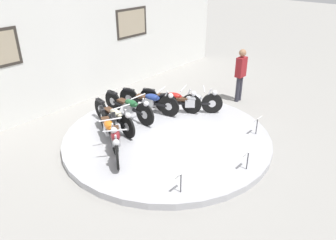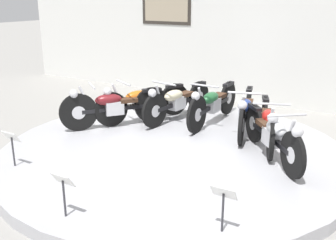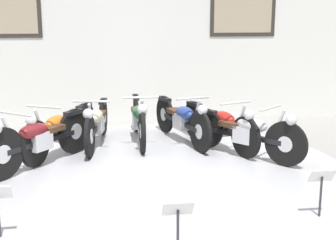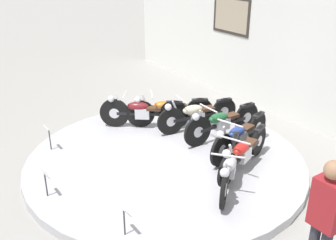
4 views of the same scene
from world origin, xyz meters
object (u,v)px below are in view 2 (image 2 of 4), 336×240
object	(u,v)px
motorcycle_orange	(142,101)
info_placard_front_centre	(63,185)
motorcycle_red	(268,122)
motorcycle_cream	(177,100)
info_placard_front_left	(12,141)
motorcycle_maroon	(114,105)
info_placard_front_right	(223,199)
motorcycle_silver	(273,134)
motorcycle_green	(213,103)
motorcycle_blue	(245,110)

from	to	relation	value
motorcycle_orange	info_placard_front_centre	world-z (taller)	motorcycle_orange
motorcycle_red	info_placard_front_centre	bearing A→B (deg)	-110.32
motorcycle_cream	info_placard_front_left	xyz separation A→B (m)	(-0.89, -3.03, -0.01)
motorcycle_orange	info_placard_front_left	distance (m)	2.66
motorcycle_orange	motorcycle_red	bearing A→B (deg)	-0.08
motorcycle_maroon	info_placard_front_right	distance (m)	3.65
motorcycle_orange	motorcycle_silver	world-z (taller)	motorcycle_orange
motorcycle_maroon	info_placard_front_left	bearing A→B (deg)	-93.55
motorcycle_red	info_placard_front_right	world-z (taller)	motorcycle_red
motorcycle_red	motorcycle_orange	bearing A→B (deg)	179.92
info_placard_front_centre	motorcycle_red	bearing A→B (deg)	69.68
info_placard_front_left	info_placard_front_right	world-z (taller)	same
info_placard_front_centre	motorcycle_maroon	bearing A→B (deg)	118.09
motorcycle_silver	info_placard_front_centre	xyz separation A→B (m)	(-1.44, -2.69, -0.01)
motorcycle_cream	info_placard_front_right	bearing A→B (deg)	-53.50
motorcycle_maroon	info_placard_front_left	distance (m)	2.09
motorcycle_maroon	info_placard_front_centre	bearing A→B (deg)	-61.91
motorcycle_cream	motorcycle_maroon	bearing A→B (deg)	-128.84
info_placard_front_left	info_placard_front_centre	xyz separation A→B (m)	(1.56, -0.60, 0.00)
motorcycle_red	motorcycle_silver	distance (m)	0.60
info_placard_front_centre	info_placard_front_right	world-z (taller)	same
motorcycle_green	motorcycle_maroon	bearing A→B (deg)	-142.87
motorcycle_red	info_placard_front_centre	distance (m)	3.45
motorcycle_orange	info_placard_front_centre	xyz separation A→B (m)	(1.20, -3.24, -0.02)
motorcycle_blue	motorcycle_red	bearing A→B (deg)	-37.59
motorcycle_orange	info_placard_front_centre	distance (m)	3.45
motorcycle_blue	motorcycle_silver	distance (m)	1.21
motorcycle_maroon	motorcycle_silver	world-z (taller)	motorcycle_maroon
info_placard_front_centre	motorcycle_cream	bearing A→B (deg)	100.57
motorcycle_orange	info_placard_front_left	size ratio (longest dim) A/B	3.49
motorcycle_orange	info_placard_front_right	world-z (taller)	motorcycle_orange
motorcycle_maroon	info_placard_front_left	xyz separation A→B (m)	(-0.13, -2.09, -0.03)
motorcycle_cream	motorcycle_blue	size ratio (longest dim) A/B	1.01
motorcycle_silver	info_placard_front_right	distance (m)	2.09
motorcycle_cream	motorcycle_red	xyz separation A→B (m)	(1.87, -0.40, -0.01)
motorcycle_maroon	info_placard_front_centre	world-z (taller)	motorcycle_maroon
motorcycle_silver	motorcycle_cream	bearing A→B (deg)	155.99
motorcycle_orange	motorcycle_cream	bearing A→B (deg)	36.82
info_placard_front_right	motorcycle_blue	bearing A→B (deg)	106.23
info_placard_front_centre	motorcycle_silver	bearing A→B (deg)	61.85
motorcycle_cream	info_placard_front_centre	xyz separation A→B (m)	(0.68, -3.63, -0.01)
info_placard_front_left	info_placard_front_right	distance (m)	3.13
motorcycle_cream	motorcycle_silver	distance (m)	2.31
motorcycle_cream	info_placard_front_right	size ratio (longest dim) A/B	3.83
motorcycle_maroon	motorcycle_blue	bearing A→B (deg)	24.01
motorcycle_silver	info_placard_front_right	xyz separation A→B (m)	(0.13, -2.09, -0.01)
motorcycle_cream	info_placard_front_right	world-z (taller)	motorcycle_cream
info_placard_front_left	info_placard_front_right	bearing A→B (deg)	0.00
motorcycle_blue	motorcycle_green	bearing A→B (deg)	168.13
info_placard_front_right	motorcycle_green	bearing A→B (deg)	116.23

